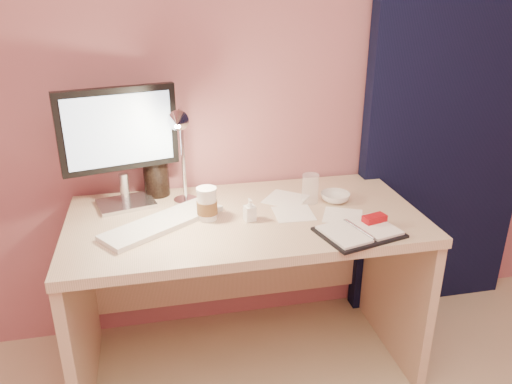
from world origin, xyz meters
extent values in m
plane|color=#AF6570|center=(0.00, 1.75, 1.25)|extent=(3.50, 0.00, 3.50)
cube|color=black|center=(1.05, 1.69, 1.10)|extent=(0.85, 0.08, 2.20)
cube|color=beige|center=(0.00, 1.38, 0.71)|extent=(1.40, 0.70, 0.04)
cube|color=beige|center=(-0.68, 1.38, 0.34)|extent=(0.04, 0.66, 0.69)
cube|color=beige|center=(0.68, 1.38, 0.34)|extent=(0.04, 0.66, 0.69)
cube|color=beige|center=(0.00, 1.71, 0.40)|extent=(1.32, 0.03, 0.55)
cube|color=silver|center=(-0.47, 1.58, 0.74)|extent=(0.26, 0.22, 0.02)
cylinder|color=silver|center=(-0.47, 1.58, 0.81)|extent=(0.04, 0.04, 0.12)
cube|color=black|center=(-0.47, 1.58, 1.06)|extent=(0.46, 0.15, 0.33)
cube|color=#B7D5F8|center=(-0.48, 1.56, 1.06)|extent=(0.40, 0.11, 0.28)
cube|color=white|center=(-0.32, 1.37, 0.74)|extent=(0.49, 0.40, 0.02)
cube|color=black|center=(0.38, 1.14, 0.74)|extent=(0.33, 0.28, 0.01)
cube|color=white|center=(0.31, 1.12, 0.75)|extent=(0.17, 0.21, 0.01)
cube|color=white|center=(0.45, 1.16, 0.75)|extent=(0.17, 0.21, 0.01)
cube|color=maroon|center=(0.46, 1.19, 0.76)|extent=(0.10, 0.07, 0.03)
cube|color=white|center=(0.19, 1.36, 0.73)|extent=(0.16, 0.16, 0.00)
cube|color=white|center=(0.38, 1.29, 0.73)|extent=(0.20, 0.20, 0.00)
cube|color=white|center=(0.20, 1.51, 0.73)|extent=(0.23, 0.23, 0.00)
cylinder|color=white|center=(-0.15, 1.38, 0.79)|extent=(0.07, 0.07, 0.12)
cylinder|color=brown|center=(-0.15, 1.38, 0.78)|extent=(0.08, 0.08, 0.05)
cylinder|color=white|center=(-0.15, 1.38, 0.86)|extent=(0.08, 0.08, 0.01)
cylinder|color=white|center=(0.29, 1.46, 0.79)|extent=(0.07, 0.07, 0.12)
imported|color=silver|center=(0.40, 1.44, 0.75)|extent=(0.15, 0.15, 0.04)
imported|color=white|center=(0.01, 1.33, 0.78)|extent=(0.05, 0.05, 0.09)
cylinder|color=black|center=(-0.34, 1.68, 0.81)|extent=(0.11, 0.11, 0.15)
cylinder|color=silver|center=(-0.22, 1.56, 0.74)|extent=(0.10, 0.10, 0.02)
cylinder|color=silver|center=(-0.22, 1.56, 0.94)|extent=(0.02, 0.02, 0.38)
cone|color=silver|center=(-0.20, 1.38, 1.12)|extent=(0.09, 0.08, 0.08)
camera|label=1|loc=(-0.33, -0.39, 1.58)|focal=35.00mm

